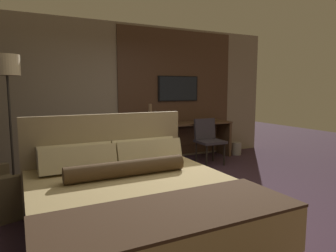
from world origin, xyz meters
TOP-DOWN VIEW (x-y plane):
  - ground_plane at (0.00, 0.00)m, footprint 16.00×16.00m
  - wall_back_tv_panel at (0.20, 2.59)m, footprint 7.20×0.09m
  - bed at (-0.80, -0.49)m, footprint 2.03×2.24m
  - desk at (1.33, 2.31)m, footprint 2.19×0.53m
  - tv at (1.33, 2.52)m, footprint 0.96×0.04m
  - desk_chair at (1.60, 1.76)m, footprint 0.52×0.52m
  - floor_lamp at (-1.90, 1.44)m, footprint 0.34×0.34m
  - vase_tall at (0.54, 2.23)m, footprint 0.07×0.07m
  - vase_short at (0.88, 2.21)m, footprint 0.09×0.09m
  - waste_bin at (2.65, 2.13)m, footprint 0.22×0.22m

SIDE VIEW (x-z plane):
  - ground_plane at x=0.00m, z-range 0.00..0.00m
  - waste_bin at x=2.65m, z-range 0.00..0.28m
  - bed at x=-0.80m, z-range -0.25..0.95m
  - desk_chair at x=1.60m, z-range 0.09..1.00m
  - desk at x=1.33m, z-range 0.15..0.94m
  - vase_short at x=0.88m, z-range 0.79..0.94m
  - vase_tall at x=0.54m, z-range 0.79..1.22m
  - wall_back_tv_panel at x=0.20m, z-range 0.00..2.80m
  - tv at x=1.33m, z-range 1.24..1.78m
  - floor_lamp at x=-1.90m, z-range 0.68..2.65m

